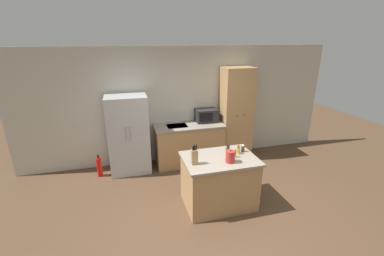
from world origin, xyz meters
TOP-DOWN VIEW (x-y plane):
  - ground_plane at (0.00, 0.00)m, footprint 14.00×14.00m
  - wall_back at (0.00, 2.33)m, footprint 7.20×0.06m
  - refrigerator at (-1.24, 1.97)m, footprint 0.83×0.68m
  - back_counter at (0.08, 1.98)m, footprint 1.54×0.67m
  - pantry_cabinet at (1.22, 2.03)m, footprint 0.69×0.56m
  - kitchen_island at (0.16, 0.31)m, footprint 1.21×0.87m
  - microwave at (0.53, 2.11)m, footprint 0.50×0.35m
  - knife_block at (-0.30, 0.21)m, footprint 0.10×0.08m
  - spice_bottle_tall_dark at (0.42, 0.27)m, footprint 0.04×0.04m
  - spice_bottle_short_red at (0.54, 0.42)m, footprint 0.04×0.04m
  - spice_bottle_amber_oil at (0.64, 0.43)m, footprint 0.06×0.06m
  - spice_bottle_green_herb at (0.34, 0.39)m, footprint 0.05×0.05m
  - spice_bottle_pale_salt at (0.53, 0.36)m, footprint 0.04×0.04m
  - spice_bottle_orange_cap at (0.37, 0.48)m, footprint 0.06×0.06m
  - kettle at (0.26, 0.12)m, footprint 0.15×0.15m
  - fire_extinguisher at (-1.89, 1.86)m, footprint 0.11×0.11m

SIDE VIEW (x-z plane):
  - ground_plane at x=0.00m, z-range 0.00..0.00m
  - fire_extinguisher at x=-1.89m, z-range -0.03..0.46m
  - kitchen_island at x=0.16m, z-range 0.00..0.88m
  - back_counter at x=0.08m, z-range 0.00..0.93m
  - refrigerator at x=-1.24m, z-range 0.00..1.66m
  - spice_bottle_orange_cap at x=0.37m, z-range 0.88..0.98m
  - spice_bottle_amber_oil at x=0.64m, z-range 0.88..1.00m
  - spice_bottle_pale_salt at x=0.53m, z-range 0.88..1.01m
  - spice_bottle_tall_dark at x=0.42m, z-range 0.88..1.01m
  - spice_bottle_short_red at x=0.54m, z-range 0.88..1.02m
  - spice_bottle_green_herb at x=0.34m, z-range 0.88..1.05m
  - kettle at x=0.26m, z-range 0.87..1.09m
  - knife_block at x=-0.30m, z-range 0.85..1.17m
  - microwave at x=0.53m, z-range 0.92..1.22m
  - pantry_cabinet at x=1.22m, z-range 0.00..2.14m
  - wall_back at x=0.00m, z-range 0.00..2.60m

